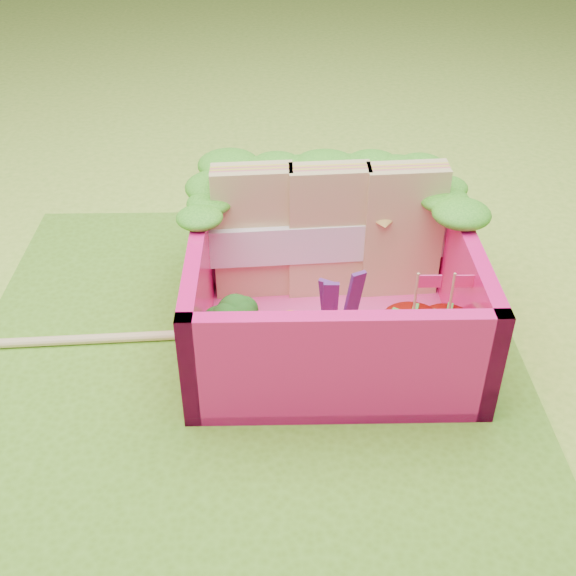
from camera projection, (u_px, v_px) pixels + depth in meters
The scene contains 13 objects.
ground at pixel (246, 348), 3.50m from camera, with size 14.00×14.00×0.00m, color #8ABC35.
placemat at pixel (246, 345), 3.49m from camera, with size 2.60×2.60×0.03m, color #5D9922.
bento_floor at pixel (329, 325), 3.56m from camera, with size 1.30×1.30×0.05m, color #FF4198.
bento_box at pixel (331, 283), 3.41m from camera, with size 1.30×1.30×0.55m.
lettuce_ruffle at pixel (327, 175), 3.61m from camera, with size 1.43×0.76×0.11m.
sandwich_stack at pixel (329, 232), 3.58m from camera, with size 1.26×0.26×0.69m.
broccoli at pixel (233, 326), 3.20m from camera, with size 0.34×0.34×0.27m.
carrot_sticks at pixel (280, 341), 3.20m from camera, with size 0.16×0.10×0.27m.
purple_wedges at pixel (337, 308), 3.31m from camera, with size 0.19×0.11×0.38m.
strawberry_left at pixel (410, 342), 3.19m from camera, with size 0.27×0.27×0.51m.
strawberry_right at pixel (445, 338), 3.24m from camera, with size 0.23×0.23×0.47m.
snap_peas at pixel (408, 341), 3.38m from camera, with size 0.62×0.54×0.05m.
chopsticks at pixel (59, 341), 3.46m from camera, with size 2.22×0.18×0.04m.
Camera 1 is at (0.15, -2.70, 2.25)m, focal length 45.00 mm.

